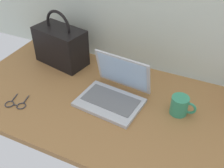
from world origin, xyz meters
TOP-DOWN VIEW (x-y plane):
  - desk at (0.00, 0.00)m, footprint 1.60×0.76m
  - laptop at (-0.01, 0.04)m, footprint 0.33×0.30m
  - coffee_mug at (0.31, 0.07)m, footprint 0.12×0.08m
  - eyeglasses at (-0.44, -0.22)m, footprint 0.12×0.12m
  - handbag at (-0.45, 0.22)m, footprint 0.33×0.22m

SIDE VIEW (x-z plane):
  - desk at x=0.00m, z-range 0.00..0.03m
  - eyeglasses at x=-0.44m, z-range 0.03..0.04m
  - laptop at x=-0.01m, z-range -0.03..0.18m
  - coffee_mug at x=0.31m, z-range 0.03..0.12m
  - handbag at x=-0.45m, z-range -0.02..0.31m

